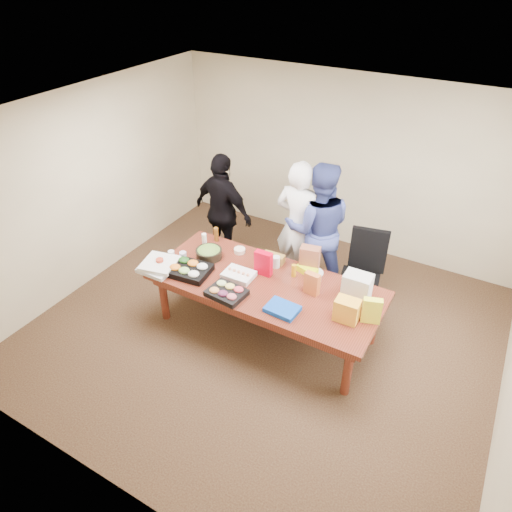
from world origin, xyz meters
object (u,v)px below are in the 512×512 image
Objects in this scene: conference_table at (265,307)px; person_center at (298,226)px; person_right at (318,229)px; salad_bowl at (209,253)px; sheet_cake at (239,275)px; office_chair at (360,278)px.

person_center reaches higher than conference_table.
person_right reaches higher than salad_bowl.
person_center is 5.13× the size of sheet_cake.
salad_bowl is at bearing 54.96° from person_center.
conference_table is 1.49× the size of person_right.
person_center reaches higher than salad_bowl.
salad_bowl is (-0.56, 0.18, 0.02)m from sheet_cake.
office_chair is (0.88, 0.90, 0.19)m from conference_table.
office_chair is 1.57m from sheet_cake.
person_right is at bearing -162.35° from person_center.
person_right is 5.15× the size of sheet_cake.
conference_table is 0.54m from sheet_cake.
salad_bowl is (-0.80, -0.99, -0.13)m from person_center.
salad_bowl is at bearing 172.48° from conference_table.
office_chair is 0.60× the size of person_right.
person_center reaches higher than sheet_cake.
sheet_cake is 0.59m from salad_bowl.
sheet_cake reaches higher than conference_table.
person_right is at bearing 66.97° from sheet_cake.
office_chair is 0.60× the size of person_center.
sheet_cake is at bearing 82.36° from person_center.
conference_table is 1.31m from person_right.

